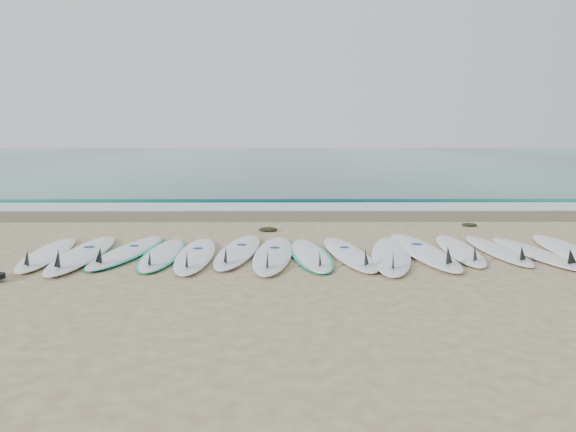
{
  "coord_description": "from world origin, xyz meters",
  "views": [
    {
      "loc": [
        -0.44,
        -8.47,
        1.87
      ],
      "look_at": [
        -0.36,
        1.39,
        0.4
      ],
      "focal_mm": 35.0,
      "sensor_mm": 36.0,
      "label": 1
    }
  ],
  "objects": [
    {
      "name": "ground",
      "position": [
        0.0,
        0.0,
        0.0
      ],
      "size": [
        120.0,
        120.0,
        0.0
      ],
      "primitive_type": "plane",
      "color": "tan"
    },
    {
      "name": "ocean",
      "position": [
        0.0,
        32.5,
        0.01
      ],
      "size": [
        120.0,
        55.0,
        0.03
      ],
      "primitive_type": "cube",
      "color": "#1E625B",
      "rests_on": "ground"
    },
    {
      "name": "wet_sand_band",
      "position": [
        0.0,
        4.1,
        0.01
      ],
      "size": [
        120.0,
        1.8,
        0.01
      ],
      "primitive_type": "cube",
      "color": "brown",
      "rests_on": "ground"
    },
    {
      "name": "foam_band",
      "position": [
        0.0,
        5.5,
        0.02
      ],
      "size": [
        120.0,
        1.4,
        0.04
      ],
      "primitive_type": "cube",
      "color": "silver",
      "rests_on": "ground"
    },
    {
      "name": "wave_crest",
      "position": [
        0.0,
        7.0,
        0.05
      ],
      "size": [
        120.0,
        1.0,
        0.1
      ],
      "primitive_type": "cube",
      "color": "#1E625B",
      "rests_on": "ground"
    },
    {
      "name": "surfboard_0",
      "position": [
        -4.02,
        -0.16,
        0.06
      ],
      "size": [
        0.79,
        2.54,
        0.32
      ],
      "rotation": [
        0.0,
        0.0,
        0.11
      ],
      "color": "white",
      "rests_on": "ground"
    },
    {
      "name": "surfboard_1",
      "position": [
        -3.47,
        -0.2,
        0.06
      ],
      "size": [
        0.68,
        2.85,
        0.36
      ],
      "rotation": [
        0.0,
        0.0,
        0.03
      ],
      "color": "white",
      "rests_on": "ground"
    },
    {
      "name": "surfboard_2",
      "position": [
        -2.86,
        0.02,
        0.05
      ],
      "size": [
        0.98,
        2.61,
        0.32
      ],
      "rotation": [
        0.0,
        0.0,
        -0.15
      ],
      "color": "white",
      "rests_on": "ground"
    },
    {
      "name": "surfboard_3",
      "position": [
        -2.28,
        -0.15,
        0.04
      ],
      "size": [
        0.6,
        2.36,
        0.3
      ],
      "rotation": [
        0.0,
        0.0,
        0.01
      ],
      "color": "silver",
      "rests_on": "ground"
    },
    {
      "name": "surfboard_4",
      "position": [
        -1.76,
        -0.25,
        0.06
      ],
      "size": [
        0.62,
        2.62,
        0.33
      ],
      "rotation": [
        0.0,
        0.0,
        0.03
      ],
      "color": "white",
      "rests_on": "ground"
    },
    {
      "name": "surfboard_5",
      "position": [
        -1.15,
        0.02,
        0.06
      ],
      "size": [
        0.82,
        2.7,
        0.34
      ],
      "rotation": [
        0.0,
        0.0,
        -0.1
      ],
      "color": "white",
      "rests_on": "ground"
    },
    {
      "name": "surfboard_6",
      "position": [
        -0.6,
        -0.24,
        0.06
      ],
      "size": [
        0.73,
        2.76,
        0.35
      ],
      "rotation": [
        0.0,
        0.0,
        -0.06
      ],
      "color": "white",
      "rests_on": "ground"
    },
    {
      "name": "surfboard_7",
      "position": [
        -0.02,
        -0.19,
        0.05
      ],
      "size": [
        0.81,
        2.43,
        0.3
      ],
      "rotation": [
        0.0,
        0.0,
        0.1
      ],
      "color": "white",
      "rests_on": "ground"
    },
    {
      "name": "surfboard_8",
      "position": [
        0.57,
        -0.17,
        0.06
      ],
      "size": [
        0.88,
        2.59,
        0.33
      ],
      "rotation": [
        0.0,
        0.0,
        0.14
      ],
      "color": "white",
      "rests_on": "ground"
    },
    {
      "name": "surfboard_9",
      "position": [
        1.17,
        -0.28,
        0.06
      ],
      "size": [
        1.03,
        2.85,
        0.36
      ],
      "rotation": [
        0.0,
        0.0,
        -0.16
      ],
      "color": "white",
      "rests_on": "ground"
    },
    {
      "name": "surfboard_10",
      "position": [
        1.73,
        -0.03,
        0.06
      ],
      "size": [
        0.85,
        2.93,
        0.37
      ],
      "rotation": [
        0.0,
        0.0,
        0.09
      ],
      "color": "white",
      "rests_on": "ground"
    },
    {
      "name": "surfboard_11",
      "position": [
        2.32,
        0.09,
        0.05
      ],
      "size": [
        0.67,
        2.49,
        0.32
      ],
      "rotation": [
        0.0,
        0.0,
        -0.07
      ],
      "color": "white",
      "rests_on": "ground"
    },
    {
      "name": "surfboard_12",
      "position": [
        2.92,
        0.07,
        0.05
      ],
      "size": [
        0.58,
        2.37,
        0.3
      ],
      "rotation": [
        0.0,
        0.0,
        0.04
      ],
      "color": "white",
      "rests_on": "ground"
    },
    {
      "name": "surfboard_13",
      "position": [
        3.42,
        -0.14,
        0.05
      ],
      "size": [
        0.8,
        2.47,
        0.31
      ],
      "rotation": [
        0.0,
        0.0,
        0.12
      ],
      "color": "white",
      "rests_on": "ground"
    },
    {
      "name": "surfboard_14",
      "position": [
        3.99,
        -0.13,
        0.06
      ],
      "size": [
        0.82,
        2.9,
        0.37
      ],
      "rotation": [
        0.0,
        0.0,
        -0.08
      ],
      "color": "white",
      "rests_on": "ground"
    },
    {
      "name": "seaweed_near",
      "position": [
        -0.73,
        2.11,
        0.04
      ],
      "size": [
        0.37,
        0.29,
        0.07
      ],
      "primitive_type": "ellipsoid",
      "color": "black",
      "rests_on": "ground"
    },
    {
      "name": "seaweed_far",
      "position": [
        3.31,
        2.65,
        0.03
      ],
      "size": [
        0.31,
        0.24,
        0.06
      ],
      "primitive_type": "ellipsoid",
      "color": "black",
      "rests_on": "ground"
    }
  ]
}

